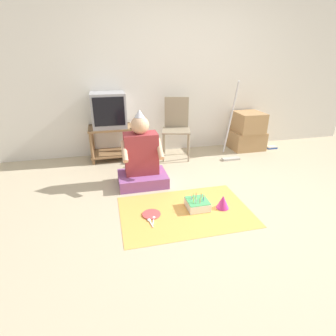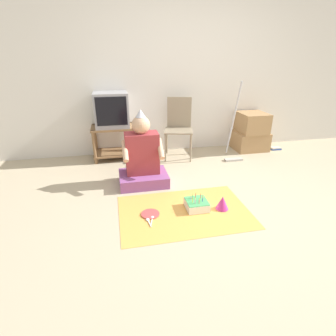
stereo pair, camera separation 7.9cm
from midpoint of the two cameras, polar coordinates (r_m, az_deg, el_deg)
name	(u,v)px [view 1 (the left image)]	position (r m, az deg, el deg)	size (l,w,h in m)	color
ground_plane	(234,212)	(2.84, 13.47, -9.29)	(16.00, 16.00, 0.00)	tan
wall_back	(181,70)	(4.36, 2.29, 20.45)	(6.40, 0.06, 2.55)	silver
tv_stand	(111,140)	(4.13, -12.76, 5.97)	(0.64, 0.43, 0.51)	olive
tv	(109,110)	(4.02, -13.35, 12.18)	(0.49, 0.42, 0.50)	#99999E
folding_chair	(176,124)	(4.10, 1.28, 9.59)	(0.51, 0.48, 0.91)	gray
cardboard_box_stack	(247,132)	(4.68, 16.43, 7.62)	(0.53, 0.47, 0.63)	#A87F51
dust_mop	(231,138)	(4.14, 12.96, 6.48)	(0.28, 0.34, 1.17)	#B2ADA3
book_pile	(271,147)	(4.91, 21.16, 4.24)	(0.17, 0.12, 0.04)	#284793
person_seated	(142,160)	(3.24, -6.46, 1.80)	(0.59, 0.44, 0.93)	#8C4C8C
party_cloth	(185,211)	(2.78, 2.95, -9.37)	(1.34, 0.90, 0.01)	#EFA84C
birthday_cake	(197,204)	(2.81, 5.61, -7.81)	(0.23, 0.23, 0.15)	white
party_hat_blue	(223,202)	(2.84, 11.08, -7.24)	(0.13, 0.13, 0.14)	#CC338C
paper_plate	(151,214)	(2.72, -4.46, -9.99)	(0.19, 0.19, 0.01)	#D84C4C
plastic_spoon_near	(154,218)	(2.65, -3.98, -10.92)	(0.06, 0.14, 0.01)	white
plastic_spoon_far	(150,221)	(2.62, -4.90, -11.38)	(0.04, 0.14, 0.01)	white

